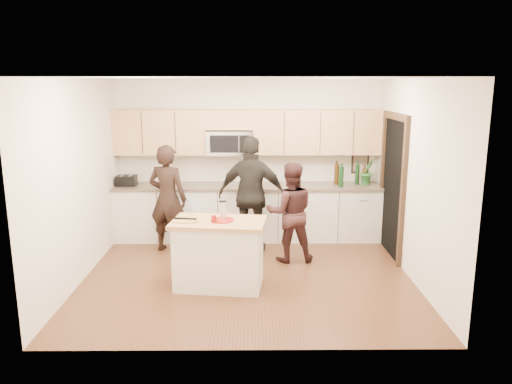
{
  "coord_description": "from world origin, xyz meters",
  "views": [
    {
      "loc": [
        0.07,
        -6.58,
        2.66
      ],
      "look_at": [
        0.12,
        0.35,
        1.12
      ],
      "focal_mm": 35.0,
      "sensor_mm": 36.0,
      "label": 1
    }
  ],
  "objects_px": {
    "toaster": "(126,181)",
    "woman_right": "(252,195)",
    "island": "(219,253)",
    "woman_center": "(290,212)",
    "woman_left": "(168,199)"
  },
  "relations": [
    {
      "from": "woman_left",
      "to": "woman_center",
      "type": "distance_m",
      "value": 1.95
    },
    {
      "from": "island",
      "to": "woman_center",
      "type": "distance_m",
      "value": 1.43
    },
    {
      "from": "island",
      "to": "woman_left",
      "type": "distance_m",
      "value": 1.73
    },
    {
      "from": "woman_center",
      "to": "woman_left",
      "type": "bearing_deg",
      "value": -17.5
    },
    {
      "from": "toaster",
      "to": "woman_center",
      "type": "xyz_separation_m",
      "value": [
        2.68,
        -1.07,
        -0.27
      ]
    },
    {
      "from": "island",
      "to": "woman_right",
      "type": "height_order",
      "value": "woman_right"
    },
    {
      "from": "woman_center",
      "to": "woman_right",
      "type": "xyz_separation_m",
      "value": [
        -0.56,
        0.39,
        0.17
      ]
    },
    {
      "from": "woman_left",
      "to": "woman_center",
      "type": "xyz_separation_m",
      "value": [
        1.89,
        -0.46,
        -0.1
      ]
    },
    {
      "from": "toaster",
      "to": "woman_right",
      "type": "xyz_separation_m",
      "value": [
        2.12,
        -0.68,
        -0.1
      ]
    },
    {
      "from": "toaster",
      "to": "woman_center",
      "type": "bearing_deg",
      "value": -21.76
    },
    {
      "from": "island",
      "to": "woman_left",
      "type": "bearing_deg",
      "value": 128.94
    },
    {
      "from": "woman_center",
      "to": "woman_right",
      "type": "distance_m",
      "value": 0.71
    },
    {
      "from": "toaster",
      "to": "woman_center",
      "type": "distance_m",
      "value": 2.9
    },
    {
      "from": "toaster",
      "to": "woman_center",
      "type": "relative_size",
      "value": 0.22
    },
    {
      "from": "woman_right",
      "to": "toaster",
      "type": "bearing_deg",
      "value": -4.96
    }
  ]
}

